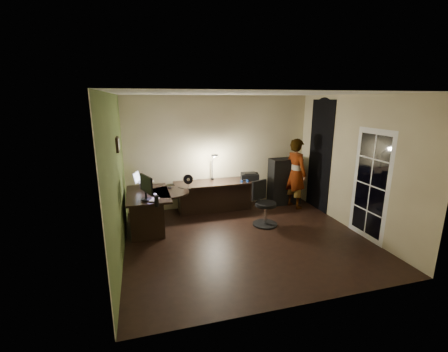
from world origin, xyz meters
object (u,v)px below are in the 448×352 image
object	(u,v)px
desk_left	(149,211)
person	(296,173)
cabinet	(285,181)
desk_right	(215,196)
monitor	(146,191)
office_chair	(266,204)

from	to	relation	value
desk_left	person	distance (m)	3.57
person	cabinet	bearing A→B (deg)	6.36
cabinet	desk_right	bearing A→B (deg)	-178.99
monitor	office_chair	world-z (taller)	monitor
monitor	desk_left	bearing A→B (deg)	63.57
desk_right	person	bearing A→B (deg)	-8.43
desk_right	monitor	world-z (taller)	monitor
desk_left	monitor	size ratio (longest dim) A/B	2.69
monitor	office_chair	bearing A→B (deg)	-21.50
cabinet	desk_left	bearing A→B (deg)	-168.48
office_chair	person	xyz separation A→B (m)	(1.14, 0.84, 0.39)
desk_right	desk_left	bearing A→B (deg)	-157.32
monitor	person	xyz separation A→B (m)	(3.56, 0.84, -0.11)
person	office_chair	bearing A→B (deg)	111.06
cabinet	monitor	bearing A→B (deg)	-161.93
desk_left	cabinet	distance (m)	3.48
cabinet	monitor	distance (m)	3.64
desk_left	office_chair	size ratio (longest dim) A/B	1.44
cabinet	office_chair	bearing A→B (deg)	-131.72
monitor	desk_right	bearing A→B (deg)	13.19
office_chair	person	world-z (taller)	person
monitor	person	size ratio (longest dim) A/B	0.29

